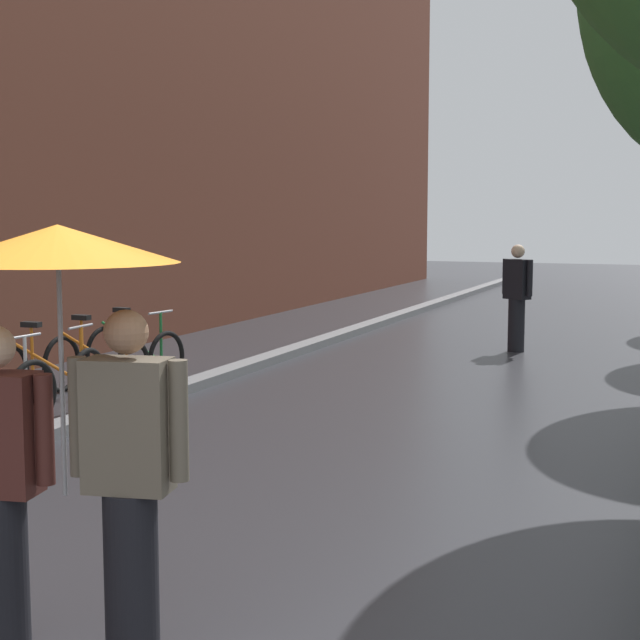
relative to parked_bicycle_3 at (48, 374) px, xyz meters
name	(u,v)px	position (x,y,z in m)	size (l,w,h in m)	color
kerb_strip	(288,352)	(0.92, 4.54, -0.32)	(0.30, 36.00, 0.12)	slate
parked_bicycle_3	(48,374)	(0.00, 0.00, 0.00)	(1.12, 0.76, 0.96)	black
parked_bicycle_4	(97,364)	(0.07, 0.81, 0.00)	(1.09, 0.72, 0.96)	black
parked_bicycle_5	(135,354)	(0.01, 1.73, 0.00)	(1.16, 0.83, 0.96)	black
couple_under_umbrella	(62,371)	(3.91, -4.90, 1.03)	(1.24, 1.15, 2.10)	black
pedestrian_walking_midground	(518,295)	(4.05, 6.37, 0.52)	(0.52, 0.44, 1.69)	black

